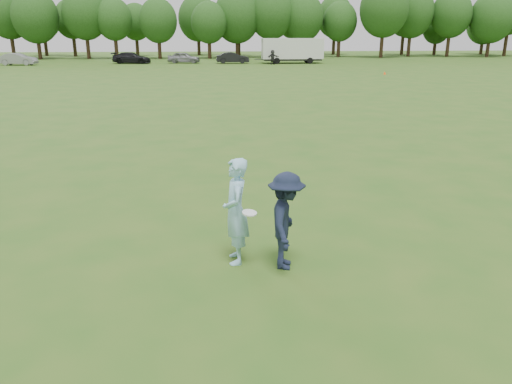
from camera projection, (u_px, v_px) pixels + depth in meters
ground at (292, 271)px, 9.15m from camera, size 200.00×200.00×0.00m
thrower at (236, 211)px, 9.23m from camera, size 0.51×0.75×2.02m
defender at (286, 221)px, 9.04m from camera, size 0.90×1.29×1.82m
player_far_d at (273, 57)px, 64.02m from camera, size 1.73×1.28×1.81m
car_b at (18, 59)px, 62.66m from camera, size 4.64×2.00×1.48m
car_d at (132, 58)px, 65.79m from camera, size 5.21×2.68×1.45m
car_e at (184, 58)px, 66.59m from camera, size 4.48×2.26×1.46m
car_f at (233, 58)px, 66.16m from camera, size 4.37×1.59×1.43m
field_cone at (385, 73)px, 49.76m from camera, size 0.28×0.28×0.30m
disc_in_play at (249, 213)px, 8.95m from camera, size 0.31×0.31×0.08m
cargo_trailer at (292, 50)px, 66.00m from camera, size 9.00×2.75×3.20m
treeline at (236, 17)px, 80.30m from camera, size 130.35×18.39×11.74m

